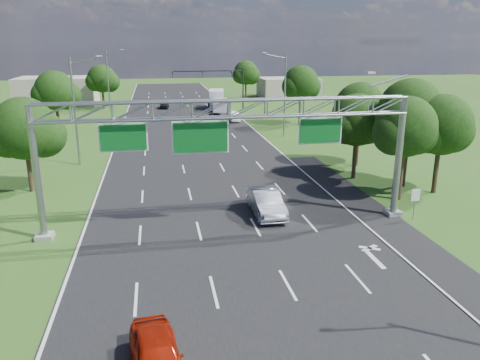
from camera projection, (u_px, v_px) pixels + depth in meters
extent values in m
plane|color=#2F5118|center=(199.00, 159.00, 46.88)|extent=(220.00, 220.00, 0.00)
cube|color=black|center=(199.00, 159.00, 46.88)|extent=(18.00, 180.00, 0.02)
cube|color=black|center=(362.00, 206.00, 33.52)|extent=(3.00, 30.00, 0.02)
cube|color=gray|center=(393.00, 213.00, 31.81)|extent=(1.00, 1.00, 0.30)
cylinder|color=gray|center=(399.00, 158.00, 30.72)|extent=(0.44, 0.44, 8.00)
cube|color=gray|center=(45.00, 236.00, 27.98)|extent=(1.00, 1.00, 0.30)
cylinder|color=gray|center=(37.00, 174.00, 26.88)|extent=(0.40, 0.40, 8.00)
cylinder|color=gray|center=(388.00, 81.00, 29.09)|extent=(2.54, 0.12, 0.79)
cube|color=beige|center=(371.00, 73.00, 28.75)|extent=(0.50, 0.22, 0.12)
cube|color=white|center=(123.00, 137.00, 27.15)|extent=(2.80, 0.05, 1.70)
cube|color=#0B5C1F|center=(123.00, 137.00, 27.09)|extent=(2.62, 0.05, 1.52)
cube|color=white|center=(201.00, 137.00, 27.96)|extent=(3.40, 0.05, 2.00)
cube|color=#0B5C1F|center=(201.00, 137.00, 27.90)|extent=(3.22, 0.05, 1.82)
cube|color=white|center=(320.00, 131.00, 29.19)|extent=(2.80, 0.05, 1.70)
cube|color=#0B5C1F|center=(321.00, 131.00, 29.14)|extent=(2.62, 0.05, 1.52)
cylinder|color=gray|center=(414.00, 205.00, 30.78)|extent=(0.06, 0.06, 2.00)
cube|color=white|center=(416.00, 195.00, 30.55)|extent=(0.60, 0.04, 0.80)
cylinder|color=black|center=(243.00, 89.00, 80.79)|extent=(0.24, 0.24, 7.00)
cylinder|color=black|center=(208.00, 71.00, 78.88)|extent=(12.00, 0.18, 0.18)
imported|color=black|center=(172.00, 75.00, 78.02)|extent=(0.18, 0.22, 1.10)
imported|color=black|center=(202.00, 74.00, 78.87)|extent=(0.18, 0.22, 1.10)
imported|color=black|center=(232.00, 74.00, 79.72)|extent=(0.18, 0.22, 1.10)
cylinder|color=gray|center=(75.00, 113.00, 43.50)|extent=(0.20, 0.20, 10.00)
cylinder|color=gray|center=(85.00, 60.00, 42.39)|extent=(2.78, 0.12, 0.60)
cube|color=beige|center=(99.00, 56.00, 42.49)|extent=(0.55, 0.22, 0.12)
cylinder|color=gray|center=(108.00, 82.00, 76.52)|extent=(0.20, 0.20, 10.00)
cylinder|color=gray|center=(114.00, 52.00, 75.41)|extent=(2.78, 0.12, 0.60)
cube|color=beige|center=(122.00, 50.00, 75.52)|extent=(0.55, 0.22, 0.12)
cylinder|color=gray|center=(285.00, 96.00, 56.85)|extent=(0.20, 0.20, 10.00)
cylinder|color=gray|center=(275.00, 56.00, 55.30)|extent=(2.78, 0.12, 0.60)
cube|color=beige|center=(265.00, 53.00, 54.96)|extent=(0.55, 0.22, 0.12)
cylinder|color=#2D2116|center=(401.00, 175.00, 34.49)|extent=(0.36, 0.36, 3.74)
sphere|color=black|center=(406.00, 127.00, 33.46)|extent=(4.40, 4.40, 4.40)
sphere|color=black|center=(416.00, 133.00, 34.19)|extent=(3.30, 3.30, 3.30)
sphere|color=black|center=(394.00, 134.00, 33.14)|extent=(3.08, 3.08, 3.08)
cylinder|color=#2D2116|center=(405.00, 161.00, 37.60)|extent=(0.36, 0.36, 4.18)
sphere|color=black|center=(410.00, 111.00, 36.44)|extent=(5.00, 5.00, 5.00)
sphere|color=black|center=(421.00, 117.00, 37.21)|extent=(3.75, 3.75, 3.75)
sphere|color=black|center=(398.00, 118.00, 36.11)|extent=(3.50, 3.50, 3.50)
cylinder|color=#2D2116|center=(354.00, 159.00, 40.05)|extent=(0.36, 0.36, 3.30)
sphere|color=black|center=(357.00, 120.00, 39.08)|extent=(4.40, 4.40, 4.40)
sphere|color=black|center=(367.00, 125.00, 39.80)|extent=(3.30, 3.30, 3.30)
sphere|color=black|center=(347.00, 126.00, 38.75)|extent=(3.08, 3.08, 3.08)
cylinder|color=#2D2116|center=(436.00, 171.00, 36.07)|extent=(0.36, 0.36, 3.52)
sphere|color=black|center=(442.00, 125.00, 35.04)|extent=(4.60, 4.60, 4.60)
sphere|color=black|center=(451.00, 131.00, 35.78)|extent=(3.45, 3.45, 3.45)
sphere|color=black|center=(430.00, 132.00, 34.72)|extent=(3.22, 3.22, 3.22)
cylinder|color=#2D2116|center=(357.00, 147.00, 44.13)|extent=(0.36, 0.36, 3.52)
sphere|color=black|center=(360.00, 108.00, 43.09)|extent=(4.80, 4.80, 4.80)
sphere|color=black|center=(370.00, 114.00, 43.84)|extent=(3.60, 3.60, 3.60)
sphere|color=black|center=(350.00, 114.00, 42.76)|extent=(3.36, 3.36, 3.36)
cylinder|color=#2D2116|center=(30.00, 172.00, 36.51)|extent=(0.36, 0.36, 3.08)
sphere|color=black|center=(24.00, 128.00, 35.52)|extent=(4.80, 4.80, 4.80)
sphere|color=black|center=(43.00, 135.00, 36.28)|extent=(3.60, 3.60, 3.60)
sphere|color=black|center=(9.00, 136.00, 35.19)|extent=(3.36, 3.36, 3.36)
cylinder|color=#2D2116|center=(58.00, 121.00, 57.78)|extent=(0.36, 0.36, 3.74)
sphere|color=black|center=(55.00, 90.00, 56.70)|extent=(4.80, 4.80, 4.80)
sphere|color=black|center=(66.00, 95.00, 57.45)|extent=(3.60, 3.60, 3.60)
sphere|color=black|center=(45.00, 95.00, 56.37)|extent=(3.36, 3.36, 3.36)
cylinder|color=#2D2116|center=(103.00, 99.00, 81.94)|extent=(0.36, 0.36, 3.30)
sphere|color=black|center=(102.00, 79.00, 80.92)|extent=(4.80, 4.80, 4.80)
sphere|color=black|center=(109.00, 82.00, 81.68)|extent=(3.60, 3.60, 3.60)
sphere|color=black|center=(95.00, 82.00, 80.59)|extent=(3.36, 3.36, 3.36)
cylinder|color=#2D2116|center=(300.00, 111.00, 66.03)|extent=(0.36, 0.36, 3.96)
sphere|color=black|center=(301.00, 83.00, 64.92)|extent=(4.80, 4.80, 4.80)
sphere|color=black|center=(308.00, 87.00, 65.67)|extent=(3.60, 3.60, 3.60)
sphere|color=black|center=(294.00, 86.00, 64.59)|extent=(3.36, 3.36, 3.36)
cylinder|color=#2D2116|center=(246.00, 91.00, 94.06)|extent=(0.36, 0.36, 3.52)
sphere|color=black|center=(246.00, 73.00, 93.01)|extent=(4.80, 4.80, 4.80)
sphere|color=black|center=(251.00, 75.00, 93.76)|extent=(3.60, 3.60, 3.60)
sphere|color=black|center=(241.00, 75.00, 92.68)|extent=(3.36, 3.36, 3.36)
cube|color=#A19587|center=(58.00, 91.00, 87.71)|extent=(14.00, 10.00, 5.00)
cube|color=#A19587|center=(288.00, 87.00, 99.47)|extent=(12.00, 9.00, 4.00)
imported|color=#A21A07|center=(157.00, 356.00, 16.41)|extent=(2.28, 4.50, 1.47)
imported|color=#A5A9B1|center=(266.00, 202.00, 31.78)|extent=(1.85, 5.22, 1.72)
imported|color=black|center=(216.00, 117.00, 69.88)|extent=(1.90, 4.01, 1.10)
imported|color=black|center=(164.00, 105.00, 82.67)|extent=(1.80, 3.86, 1.28)
imported|color=white|center=(233.00, 117.00, 69.25)|extent=(1.64, 4.22, 1.37)
cube|color=silver|center=(217.00, 99.00, 82.28)|extent=(3.26, 6.40, 3.06)
cube|color=silver|center=(220.00, 105.00, 78.39)|extent=(2.63, 2.54, 2.25)
cylinder|color=black|center=(213.00, 109.00, 78.57)|extent=(0.36, 1.02, 1.02)
cylinder|color=black|center=(226.00, 108.00, 78.95)|extent=(0.36, 1.02, 1.02)
cylinder|color=black|center=(209.00, 104.00, 84.35)|extent=(0.36, 1.02, 1.02)
cylinder|color=black|center=(221.00, 104.00, 84.73)|extent=(0.36, 1.02, 1.02)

